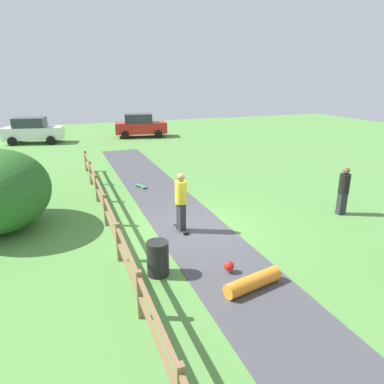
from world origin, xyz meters
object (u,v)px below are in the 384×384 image
object	(u,v)px
skater_fallen	(251,281)
skateboard_loose	(140,186)
parked_car_red	(140,125)
parked_car_white	(33,131)
skater_riding	(181,199)
trash_bin	(158,258)
bystander_black	(344,189)

from	to	relation	value
skater_fallen	skateboard_loose	distance (m)	8.85
parked_car_red	parked_car_white	world-z (taller)	same
skater_riding	parked_car_white	distance (m)	19.88
trash_bin	bystander_black	xyz separation A→B (m)	(7.39, 1.64, 0.52)
skater_riding	parked_car_red	xyz separation A→B (m)	(3.04, 19.18, -0.15)
skateboard_loose	parked_car_red	distance (m)	14.41
skateboard_loose	parked_car_red	world-z (taller)	parked_car_red
skater_fallen	skater_riding	bearing A→B (deg)	97.46
skater_fallen	parked_car_white	bearing A→B (deg)	103.98
skater_fallen	skateboard_loose	bearing A→B (deg)	94.34
trash_bin	parked_car_red	size ratio (longest dim) A/B	0.20
skater_riding	parked_car_red	world-z (taller)	skater_riding
skater_riding	bystander_black	distance (m)	6.01
trash_bin	skater_fallen	xyz separation A→B (m)	(1.89, -1.38, -0.25)
trash_bin	skateboard_loose	xyz separation A→B (m)	(1.22, 7.44, -0.36)
trash_bin	skater_riding	bearing A→B (deg)	58.22
trash_bin	skateboard_loose	bearing A→B (deg)	80.71
parked_car_red	skater_riding	bearing A→B (deg)	-99.00
skater_riding	parked_car_red	bearing A→B (deg)	81.00
trash_bin	bystander_black	world-z (taller)	bystander_black
trash_bin	skater_riding	xyz separation A→B (m)	(1.41, 2.27, 0.66)
skateboard_loose	bystander_black	world-z (taller)	bystander_black
bystander_black	skateboard_loose	bearing A→B (deg)	136.75
skater_fallen	parked_car_white	world-z (taller)	parked_car_white
skater_riding	bystander_black	bearing A→B (deg)	-6.03
skater_fallen	parked_car_white	xyz separation A→B (m)	(-5.69, 22.84, 0.76)
parked_car_white	skater_fallen	bearing A→B (deg)	-76.02
parked_car_red	skateboard_loose	bearing A→B (deg)	-102.98
trash_bin	skateboard_loose	size ratio (longest dim) A/B	1.10
skater_fallen	parked_car_red	size ratio (longest dim) A/B	0.36
skater_fallen	bystander_black	xyz separation A→B (m)	(5.50, 3.02, 0.77)
skateboard_loose	parked_car_red	size ratio (longest dim) A/B	0.18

